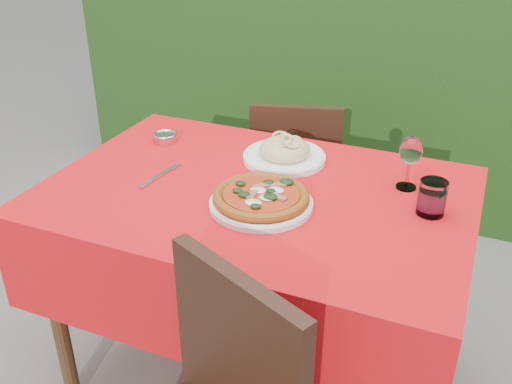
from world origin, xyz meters
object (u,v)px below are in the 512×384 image
at_px(water_glass, 432,199).
at_px(steel_ramekin, 165,138).
at_px(chair_far, 295,176).
at_px(fork, 156,178).
at_px(pizza_plate, 261,199).
at_px(wine_glass, 411,153).
at_px(pasta_plate, 284,153).

xyz_separation_m(water_glass, steel_ramekin, (-0.94, 0.15, -0.03)).
relative_size(chair_far, fork, 3.87).
xyz_separation_m(pizza_plate, steel_ramekin, (-0.49, 0.30, -0.01)).
bearing_deg(pizza_plate, water_glass, 18.07).
bearing_deg(water_glass, pizza_plate, -161.93).
height_order(wine_glass, fork, wine_glass).
xyz_separation_m(chair_far, fork, (-0.21, -0.73, 0.29)).
distance_m(chair_far, fork, 0.81).
bearing_deg(pizza_plate, fork, 174.74).
height_order(water_glass, fork, water_glass).
bearing_deg(pizza_plate, pasta_plate, 98.67).
distance_m(pizza_plate, water_glass, 0.47).
xyz_separation_m(pizza_plate, pasta_plate, (-0.05, 0.31, 0.00)).
distance_m(chair_far, steel_ramekin, 0.65).
distance_m(wine_glass, steel_ramekin, 0.85).
relative_size(pasta_plate, water_glass, 2.72).
height_order(wine_glass, steel_ramekin, wine_glass).
xyz_separation_m(pizza_plate, water_glass, (0.44, 0.15, 0.02)).
bearing_deg(wine_glass, pizza_plate, -142.34).
xyz_separation_m(wine_glass, fork, (-0.72, -0.24, -0.11)).
xyz_separation_m(pizza_plate, fork, (-0.37, 0.03, -0.02)).
relative_size(wine_glass, steel_ramekin, 2.18).
height_order(pasta_plate, steel_ramekin, pasta_plate).
bearing_deg(water_glass, steel_ramekin, 170.77).
bearing_deg(pasta_plate, fork, -138.62).
bearing_deg(fork, steel_ramekin, 121.05).
xyz_separation_m(pasta_plate, water_glass, (0.49, -0.17, 0.02)).
distance_m(water_glass, steel_ramekin, 0.95).
distance_m(chair_far, water_glass, 0.92).
bearing_deg(chair_far, steel_ramekin, 38.57).
relative_size(water_glass, fork, 0.48).
height_order(pasta_plate, fork, pasta_plate).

